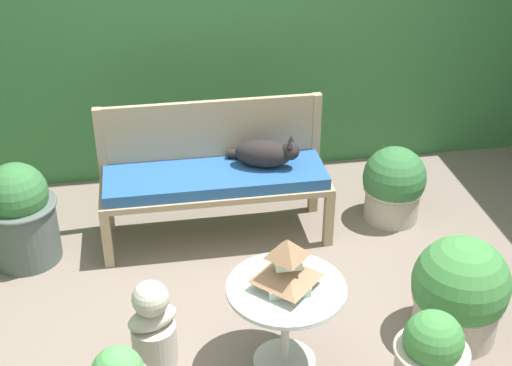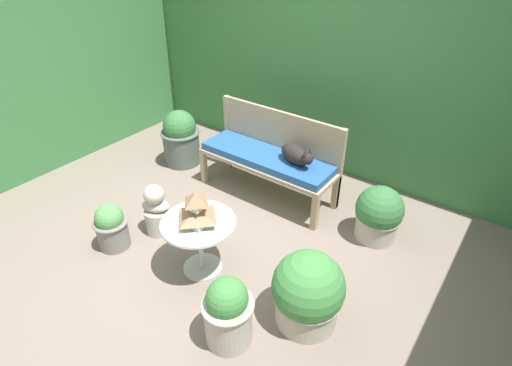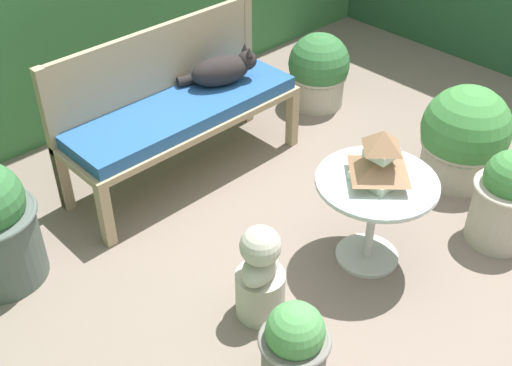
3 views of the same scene
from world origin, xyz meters
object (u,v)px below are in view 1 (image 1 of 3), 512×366
(garden_bust, at_px, (153,327))
(potted_plant_patio_mid, at_px, (394,185))
(garden_bench, at_px, (215,182))
(cat, at_px, (266,153))
(potted_plant_path_edge, at_px, (430,362))
(potted_plant_bench_left, at_px, (20,215))
(potted_plant_table_far, at_px, (459,292))
(pagoda_birdhouse, at_px, (287,267))
(patio_table, at_px, (286,304))

(garden_bust, height_order, potted_plant_patio_mid, potted_plant_patio_mid)
(garden_bench, height_order, cat, cat)
(potted_plant_path_edge, relative_size, potted_plant_bench_left, 0.83)
(garden_bust, distance_m, potted_plant_table_far, 1.65)
(pagoda_birdhouse, relative_size, potted_plant_path_edge, 0.50)
(garden_bench, distance_m, garden_bust, 1.24)
(potted_plant_bench_left, distance_m, potted_plant_patio_mid, 2.48)
(patio_table, height_order, potted_plant_path_edge, potted_plant_path_edge)
(patio_table, height_order, potted_plant_patio_mid, potted_plant_patio_mid)
(garden_bust, bearing_deg, cat, 30.26)
(garden_bench, xyz_separation_m, potted_plant_table_far, (1.19, -1.18, -0.14))
(patio_table, height_order, garden_bust, garden_bust)
(patio_table, distance_m, potted_plant_patio_mid, 1.64)
(garden_bust, relative_size, potted_plant_patio_mid, 0.97)
(garden_bust, bearing_deg, potted_plant_table_far, -26.68)
(potted_plant_bench_left, bearing_deg, patio_table, -39.76)
(patio_table, bearing_deg, potted_plant_path_edge, -32.23)
(cat, xyz_separation_m, garden_bust, (-0.80, -1.16, -0.35))
(patio_table, bearing_deg, potted_plant_bench_left, 140.24)
(garden_bench, height_order, patio_table, patio_table)
(pagoda_birdhouse, xyz_separation_m, potted_plant_path_edge, (0.63, -0.39, -0.35))
(cat, bearing_deg, pagoda_birdhouse, -76.83)
(cat, bearing_deg, potted_plant_table_far, -35.83)
(patio_table, bearing_deg, potted_plant_patio_mid, 51.29)
(patio_table, xyz_separation_m, potted_plant_bench_left, (-1.45, 1.20, -0.07))
(potted_plant_path_edge, bearing_deg, potted_plant_bench_left, 142.36)
(pagoda_birdhouse, distance_m, garden_bust, 0.79)
(potted_plant_bench_left, height_order, potted_plant_table_far, potted_plant_bench_left)
(potted_plant_path_edge, relative_size, potted_plant_table_far, 0.93)
(garden_bench, relative_size, potted_plant_table_far, 2.45)
(potted_plant_path_edge, distance_m, potted_plant_bench_left, 2.62)
(garden_bench, height_order, potted_plant_patio_mid, potted_plant_patio_mid)
(cat, xyz_separation_m, pagoda_birdhouse, (-0.12, -1.27, 0.04))
(pagoda_birdhouse, height_order, potted_plant_patio_mid, pagoda_birdhouse)
(garden_bench, height_order, potted_plant_bench_left, potted_plant_bench_left)
(patio_table, height_order, pagoda_birdhouse, pagoda_birdhouse)
(cat, height_order, potted_plant_path_edge, cat)
(potted_plant_table_far, bearing_deg, patio_table, -175.62)
(potted_plant_path_edge, height_order, potted_plant_table_far, potted_plant_table_far)
(potted_plant_patio_mid, bearing_deg, potted_plant_path_edge, -103.39)
(garden_bench, bearing_deg, garden_bust, -112.25)
(garden_bust, bearing_deg, pagoda_birdhouse, -35.21)
(patio_table, relative_size, potted_plant_bench_left, 0.90)
(potted_plant_table_far, bearing_deg, potted_plant_bench_left, 155.03)
(potted_plant_patio_mid, bearing_deg, pagoda_birdhouse, -128.71)
(garden_bench, bearing_deg, patio_table, -80.42)
(pagoda_birdhouse, height_order, garden_bust, pagoda_birdhouse)
(pagoda_birdhouse, relative_size, potted_plant_bench_left, 0.42)
(pagoda_birdhouse, xyz_separation_m, garden_bust, (-0.67, 0.12, -0.39))
(pagoda_birdhouse, relative_size, potted_plant_table_far, 0.47)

